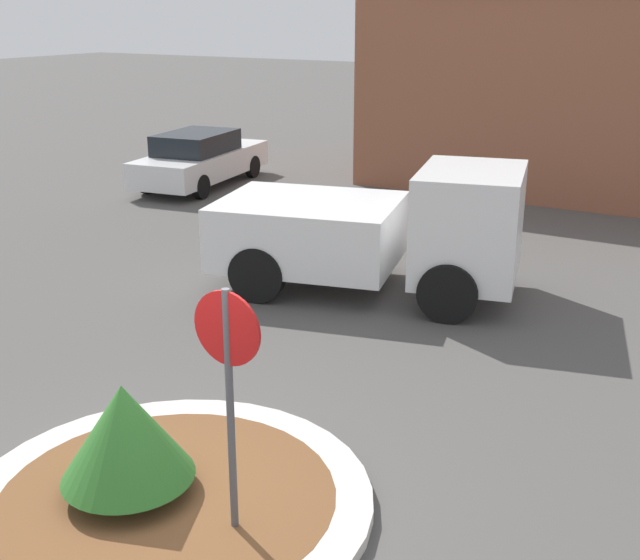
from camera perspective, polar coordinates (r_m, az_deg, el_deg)
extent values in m
plane|color=#514F4C|center=(8.28, -10.76, -15.57)|extent=(120.00, 120.00, 0.00)
cylinder|color=beige|center=(8.24, -10.79, -15.19)|extent=(4.02, 4.02, 0.13)
cylinder|color=brown|center=(8.24, -10.79, -15.18)|extent=(3.30, 3.30, 0.13)
cylinder|color=#4C4C51|center=(7.15, -6.37, -9.86)|extent=(0.07, 0.07, 2.43)
cylinder|color=#B71414|center=(6.78, -6.63, -3.44)|extent=(0.67, 0.03, 0.67)
cylinder|color=brown|center=(8.29, -13.39, -13.90)|extent=(0.08, 0.08, 0.18)
cone|color=#2D6B28|center=(7.99, -13.70, -10.42)|extent=(1.29, 1.29, 0.97)
cube|color=white|center=(13.24, 10.57, 3.98)|extent=(2.10, 2.58, 1.76)
cube|color=white|center=(13.86, -0.77, 3.51)|extent=(3.50, 3.03, 1.08)
cube|color=black|center=(13.13, 13.11, 5.07)|extent=(0.51, 1.99, 0.62)
cylinder|color=black|center=(14.54, 10.28, 1.91)|extent=(0.98, 0.47, 0.94)
cylinder|color=black|center=(12.46, 9.07, -0.91)|extent=(0.98, 0.47, 0.94)
cylinder|color=black|center=(15.17, -1.53, 2.92)|extent=(0.98, 0.47, 0.94)
cylinder|color=black|center=(13.19, -4.49, 0.40)|extent=(0.98, 0.47, 0.94)
cube|color=#93563D|center=(22.76, 19.17, 13.93)|extent=(11.19, 6.00, 6.14)
cube|color=silver|center=(22.23, -8.42, 8.21)|extent=(2.39, 4.89, 0.67)
cube|color=black|center=(21.93, -8.80, 9.64)|extent=(1.84, 2.45, 0.54)
cylinder|color=black|center=(23.92, -8.32, 8.26)|extent=(0.28, 0.64, 0.62)
cylinder|color=black|center=(23.16, -4.82, 8.04)|extent=(0.28, 0.64, 0.62)
cylinder|color=black|center=(21.51, -12.21, 6.84)|extent=(0.28, 0.64, 0.62)
cylinder|color=black|center=(20.66, -8.46, 6.58)|extent=(0.28, 0.64, 0.62)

